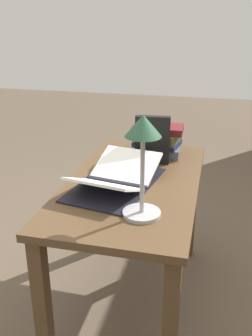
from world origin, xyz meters
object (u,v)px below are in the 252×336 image
(book_standing_upright, at_px, (152,140))
(coffee_mug, at_px, (112,157))
(reading_lamp, at_px, (143,145))
(book_stack_tall, at_px, (157,140))
(open_book, at_px, (116,179))

(book_standing_upright, relative_size, coffee_mug, 2.68)
(reading_lamp, distance_m, coffee_mug, 0.65)
(book_stack_tall, distance_m, coffee_mug, 0.31)
(open_book, bearing_deg, coffee_mug, -150.41)
(open_book, bearing_deg, reading_lamp, 44.54)
(open_book, xyz_separation_m, coffee_mug, (-0.26, -0.09, 0.01))
(book_standing_upright, relative_size, reading_lamp, 0.63)
(open_book, height_order, reading_lamp, reading_lamp)
(book_stack_tall, height_order, book_standing_upright, book_standing_upright)
(open_book, distance_m, coffee_mug, 0.28)
(book_standing_upright, bearing_deg, coffee_mug, -78.93)
(reading_lamp, xyz_separation_m, coffee_mug, (-0.52, -0.27, -0.26))
(open_book, xyz_separation_m, book_standing_upright, (-0.33, 0.12, 0.10))
(coffee_mug, bearing_deg, reading_lamp, 27.52)
(coffee_mug, bearing_deg, book_stack_tall, 135.91)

